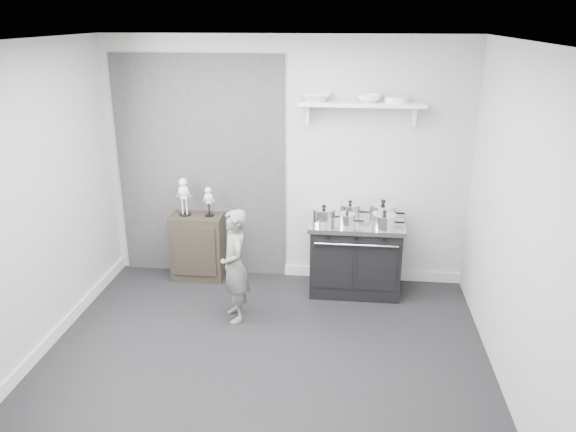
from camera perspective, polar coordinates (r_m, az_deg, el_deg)
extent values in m
plane|color=black|center=(5.11, -2.65, -14.60)|extent=(4.00, 4.00, 0.00)
cube|color=#BCBBB9|center=(6.19, -0.29, 5.47)|extent=(4.00, 0.02, 2.70)
cube|color=#BCBBB9|center=(2.90, -8.68, -12.45)|extent=(4.00, 0.02, 2.70)
cube|color=#BCBBB9|center=(5.18, -25.32, 0.64)|extent=(0.02, 3.60, 2.70)
cube|color=#BCBBB9|center=(4.62, 22.38, -1.14)|extent=(0.02, 3.60, 2.70)
cube|color=silver|center=(4.22, -3.26, 17.28)|extent=(4.00, 3.60, 0.02)
cube|color=black|center=(6.38, -8.84, 4.75)|extent=(1.90, 0.02, 2.50)
cube|color=silver|center=(6.58, 8.44, -5.82)|extent=(2.00, 0.03, 0.12)
cube|color=silver|center=(5.69, -23.22, -11.72)|extent=(0.03, 3.60, 0.12)
cube|color=silver|center=(5.89, 7.46, 11.23)|extent=(1.30, 0.26, 0.04)
cube|color=silver|center=(5.99, 2.05, 10.36)|extent=(0.03, 0.12, 0.20)
cube|color=silver|center=(6.01, 12.72, 9.93)|extent=(0.03, 0.12, 0.20)
cube|color=black|center=(6.17, 6.82, -4.27)|extent=(0.95, 0.57, 0.76)
cube|color=silver|center=(6.02, 6.98, -0.76)|extent=(1.01, 0.61, 0.05)
cube|color=black|center=(5.90, 4.61, -5.15)|extent=(0.40, 0.02, 0.49)
cube|color=black|center=(5.91, 9.06, -5.31)|extent=(0.40, 0.02, 0.49)
cylinder|color=silver|center=(5.77, 6.94, -2.95)|extent=(0.86, 0.02, 0.02)
cylinder|color=black|center=(5.75, 4.13, -2.09)|extent=(0.04, 0.03, 0.04)
cylinder|color=black|center=(5.75, 6.97, -2.20)|extent=(0.04, 0.03, 0.04)
cylinder|color=black|center=(5.76, 9.81, -2.30)|extent=(0.04, 0.03, 0.04)
cube|color=black|center=(6.51, -9.10, -3.08)|extent=(0.58, 0.34, 0.76)
imported|color=slate|center=(5.51, -5.43, -5.08)|extent=(0.42, 0.49, 1.14)
cylinder|color=silver|center=(5.92, 3.65, -0.02)|extent=(0.24, 0.24, 0.14)
cylinder|color=silver|center=(5.89, 3.67, 0.70)|extent=(0.24, 0.24, 0.01)
sphere|color=black|center=(5.88, 3.68, 0.97)|extent=(0.04, 0.04, 0.04)
cylinder|color=black|center=(5.91, 5.19, -0.07)|extent=(0.10, 0.02, 0.02)
cylinder|color=silver|center=(6.08, 6.30, 0.46)|extent=(0.23, 0.23, 0.15)
cylinder|color=silver|center=(6.05, 6.33, 1.19)|extent=(0.23, 0.23, 0.01)
sphere|color=black|center=(6.04, 6.34, 1.44)|extent=(0.04, 0.04, 0.04)
cylinder|color=black|center=(6.08, 7.75, 0.41)|extent=(0.10, 0.02, 0.02)
cylinder|color=silver|center=(6.06, 9.59, 0.34)|extent=(0.29, 0.29, 0.16)
cylinder|color=silver|center=(6.04, 9.63, 1.14)|extent=(0.30, 0.30, 0.01)
sphere|color=black|center=(6.03, 9.65, 1.44)|extent=(0.05, 0.05, 0.05)
cylinder|color=black|center=(6.08, 11.31, 0.28)|extent=(0.10, 0.02, 0.02)
cylinder|color=silver|center=(5.84, 9.73, -0.59)|extent=(0.24, 0.24, 0.14)
cylinder|color=silver|center=(5.81, 9.77, 0.11)|extent=(0.24, 0.24, 0.01)
sphere|color=black|center=(5.80, 9.79, 0.38)|extent=(0.04, 0.04, 0.04)
cylinder|color=black|center=(5.85, 11.27, -0.65)|extent=(0.10, 0.02, 0.02)
cylinder|color=silver|center=(5.84, 5.99, -0.47)|extent=(0.17, 0.17, 0.12)
cylinder|color=silver|center=(5.82, 6.02, 0.16)|extent=(0.17, 0.17, 0.01)
sphere|color=black|center=(5.81, 6.03, 0.37)|extent=(0.03, 0.03, 0.03)
cylinder|color=black|center=(5.84, 7.21, -0.51)|extent=(0.10, 0.02, 0.02)
imported|color=white|center=(5.89, 2.82, 11.95)|extent=(0.32, 0.32, 0.08)
imported|color=white|center=(5.88, 8.24, 11.76)|extent=(0.25, 0.25, 0.08)
cylinder|color=white|center=(5.90, 10.98, 11.54)|extent=(0.25, 0.25, 0.06)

